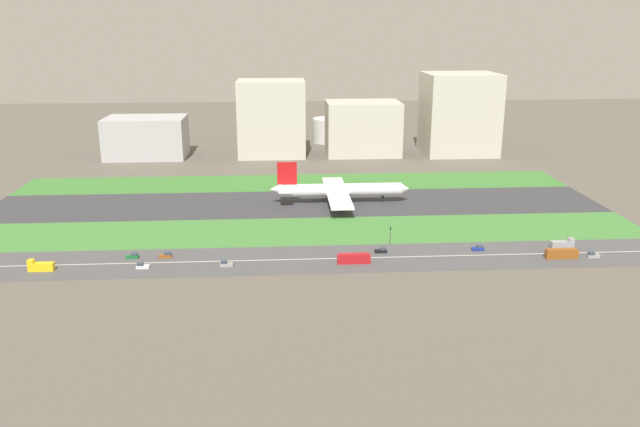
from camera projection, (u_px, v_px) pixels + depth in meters
ground_plane at (297, 204)px, 297.18m from camera, size 800.00×800.00×0.00m
runway at (297, 204)px, 297.17m from camera, size 280.00×46.00×0.10m
grass_median_north at (295, 182)px, 336.36m from camera, size 280.00×36.00×0.10m
grass_median_south at (301, 231)px, 257.98m from camera, size 280.00×36.00×0.10m
highway at (304, 259)px, 227.39m from camera, size 280.00×28.00×0.10m
highway_centerline at (304, 259)px, 227.38m from camera, size 266.00×0.50×0.01m
airliner at (338, 190)px, 296.58m from camera, size 65.00×56.00×19.70m
truck_0 at (40, 266)px, 216.49m from camera, size 8.40×2.50×4.00m
car_4 at (133, 256)px, 228.07m from camera, size 4.40×1.80×2.00m
car_1 at (226, 264)px, 220.64m from camera, size 4.40×1.80×2.00m
car_3 at (478, 248)px, 236.01m from camera, size 4.40×1.80×2.00m
car_2 at (142, 266)px, 218.85m from camera, size 4.40×1.80×2.00m
bus_0 at (354, 258)px, 223.20m from camera, size 11.60×2.50×3.50m
car_6 at (593, 255)px, 228.89m from camera, size 4.40×1.80×2.00m
car_0 at (381, 250)px, 233.73m from camera, size 4.40×1.80×2.00m
truck_1 at (563, 244)px, 237.81m from camera, size 8.40×2.50×4.00m
car_5 at (166, 255)px, 228.82m from camera, size 4.40×1.80×2.00m
bus_1 at (562, 254)px, 227.90m from camera, size 11.60×2.50×3.50m
traffic_light at (390, 234)px, 240.69m from camera, size 0.36×0.50×7.20m
terminal_building at (146, 137)px, 396.91m from camera, size 48.54×32.83×24.79m
hangar_building at (271, 118)px, 398.66m from camera, size 41.33×31.78×46.79m
office_tower at (363, 128)px, 404.23m from camera, size 45.89×32.37×33.30m
cargo_warehouse at (459, 114)px, 405.64m from camera, size 44.45×39.68×50.50m
fuel_tank_west at (284, 132)px, 446.78m from camera, size 23.36×23.36×14.62m
fuel_tank_centre at (331, 130)px, 448.60m from camera, size 25.25×25.25×16.52m
fuel_tank_east at (382, 130)px, 451.00m from camera, size 18.85×18.85×15.72m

